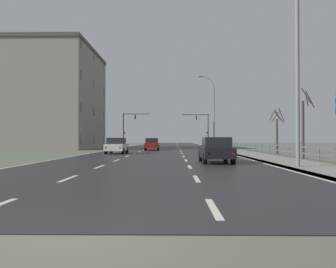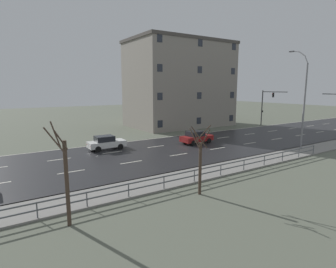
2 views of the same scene
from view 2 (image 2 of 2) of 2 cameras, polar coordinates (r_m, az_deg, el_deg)
name	(u,v)px [view 2 (image 2 of 2)]	position (r m, az deg, el deg)	size (l,w,h in m)	color
ground_plane	(250,139)	(39.03, 16.80, -0.95)	(160.00, 160.00, 0.12)	#5B6051
road_asphalt_strip	(301,131)	(48.70, 26.02, 0.60)	(14.00, 120.00, 0.03)	#232326
guardrail	(147,184)	(17.97, -4.43, -10.33)	(0.07, 39.05, 1.00)	#515459
street_lamp_midground	(303,101)	(33.69, 26.43, 6.17)	(2.34, 0.24, 10.96)	slate
traffic_signal_left	(266,103)	(52.36, 19.85, 6.16)	(5.03, 0.36, 6.39)	#38383A
car_near_left	(196,137)	(33.95, 5.94, -0.65)	(1.94, 4.15, 1.57)	maroon
car_far_left	(106,142)	(31.22, -12.80, -1.74)	(1.88, 4.12, 1.57)	silver
brick_building	(179,84)	(50.12, 2.42, 10.40)	(11.56, 17.90, 15.00)	gray
bare_tree_near	(66,179)	(14.37, -20.56, -8.90)	(1.14, 0.98, 5.29)	#423328
bare_tree_mid	(200,163)	(17.57, 6.71, -5.95)	(1.44, 1.51, 4.53)	#423328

